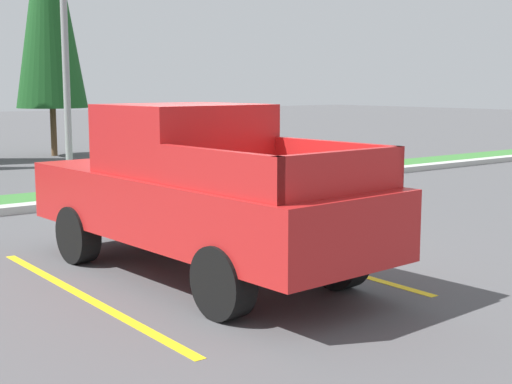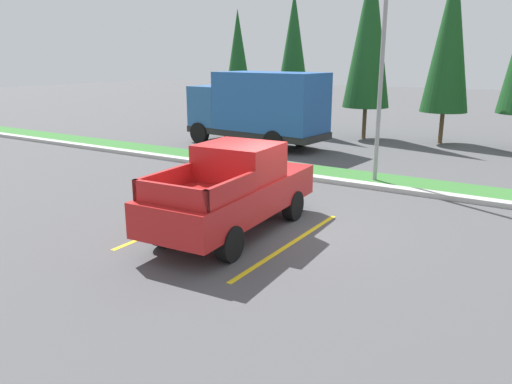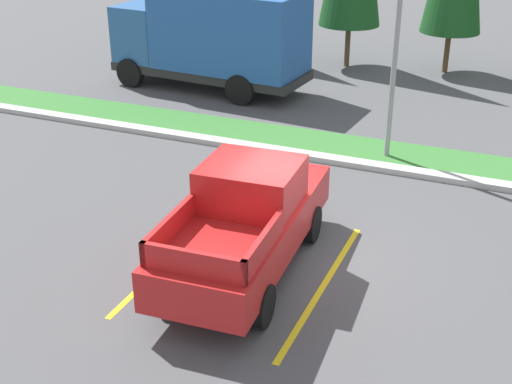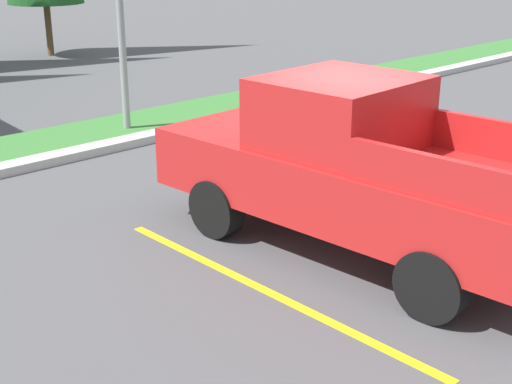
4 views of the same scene
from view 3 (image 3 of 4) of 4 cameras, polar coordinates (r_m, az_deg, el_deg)
ground_plane at (r=13.76m, az=3.38°, el=-5.50°), size 120.00×120.00×0.00m
parking_line_near at (r=13.99m, az=-6.67°, el=-5.07°), size 0.12×4.80×0.01m
parking_line_far at (r=12.92m, az=5.54°, el=-7.80°), size 0.12×4.80×0.01m
curb_strip at (r=18.03m, az=8.82°, el=2.28°), size 56.00×0.40×0.15m
grass_median at (r=19.04m, az=9.66°, el=3.34°), size 56.00×1.80×0.06m
pickup_truck_main at (r=12.90m, az=-0.77°, el=-2.39°), size 2.20×5.33×2.10m
cargo_truck_distant at (r=23.95m, az=-3.60°, el=12.75°), size 6.96×2.96×3.40m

